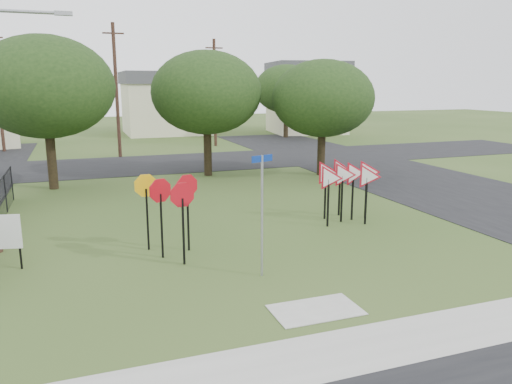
% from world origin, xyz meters
% --- Properties ---
extents(ground, '(140.00, 140.00, 0.00)m').
position_xyz_m(ground, '(0.00, 0.00, 0.00)').
color(ground, '#314A1B').
extents(sidewalk, '(30.00, 1.60, 0.02)m').
position_xyz_m(sidewalk, '(0.00, -4.20, 0.01)').
color(sidewalk, '#9F9E96').
rests_on(sidewalk, ground).
extents(planting_strip, '(30.00, 0.80, 0.02)m').
position_xyz_m(planting_strip, '(0.00, -5.40, 0.01)').
color(planting_strip, '#314A1B').
rests_on(planting_strip, ground).
extents(street_right, '(8.00, 50.00, 0.02)m').
position_xyz_m(street_right, '(12.00, 10.00, 0.01)').
color(street_right, black).
rests_on(street_right, ground).
extents(street_far, '(60.00, 8.00, 0.02)m').
position_xyz_m(street_far, '(0.00, 20.00, 0.01)').
color(street_far, black).
rests_on(street_far, ground).
extents(curb_pad, '(2.00, 1.20, 0.02)m').
position_xyz_m(curb_pad, '(0.00, -2.40, 0.01)').
color(curb_pad, '#9F9E96').
rests_on(curb_pad, ground).
extents(street_name_sign, '(0.64, 0.24, 3.24)m').
position_xyz_m(street_name_sign, '(-0.41, -0.02, 1.84)').
color(street_name_sign, gray).
rests_on(street_name_sign, ground).
extents(stop_sign_cluster, '(1.87, 1.75, 2.38)m').
position_xyz_m(stop_sign_cluster, '(-2.39, 2.43, 1.77)').
color(stop_sign_cluster, black).
rests_on(stop_sign_cluster, ground).
extents(yield_sign_cluster, '(2.81, 2.13, 2.27)m').
position_xyz_m(yield_sign_cluster, '(4.44, 4.07, 1.67)').
color(yield_sign_cluster, black).
rests_on(yield_sign_cluster, ground).
extents(far_pole_a, '(1.40, 0.24, 9.00)m').
position_xyz_m(far_pole_a, '(-2.00, 24.00, 4.60)').
color(far_pole_a, '#40281D').
rests_on(far_pole_a, ground).
extents(far_pole_b, '(1.40, 0.24, 8.50)m').
position_xyz_m(far_pole_b, '(6.00, 28.00, 4.35)').
color(far_pole_b, '#40281D').
rests_on(far_pole_b, ground).
extents(house_mid, '(8.40, 8.40, 6.20)m').
position_xyz_m(house_mid, '(4.00, 40.00, 3.15)').
color(house_mid, beige).
rests_on(house_mid, ground).
extents(house_right, '(8.30, 8.30, 7.20)m').
position_xyz_m(house_right, '(18.00, 36.00, 3.65)').
color(house_right, beige).
rests_on(house_right, ground).
extents(tree_near_left, '(6.40, 6.40, 7.27)m').
position_xyz_m(tree_near_left, '(-6.00, 14.00, 4.86)').
color(tree_near_left, black).
rests_on(tree_near_left, ground).
extents(tree_near_mid, '(6.00, 6.00, 6.80)m').
position_xyz_m(tree_near_mid, '(2.00, 15.00, 4.54)').
color(tree_near_mid, black).
rests_on(tree_near_mid, ground).
extents(tree_near_right, '(5.60, 5.60, 6.33)m').
position_xyz_m(tree_near_right, '(8.00, 13.00, 4.22)').
color(tree_near_right, black).
rests_on(tree_near_right, ground).
extents(tree_far_right, '(6.00, 6.00, 6.80)m').
position_xyz_m(tree_far_right, '(14.00, 32.00, 4.54)').
color(tree_far_right, black).
rests_on(tree_far_right, ground).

